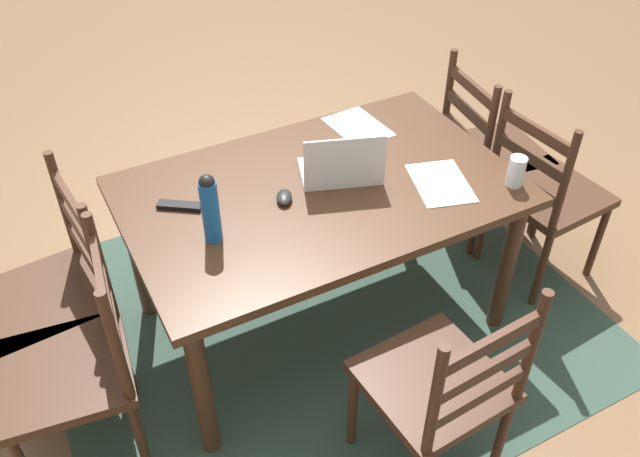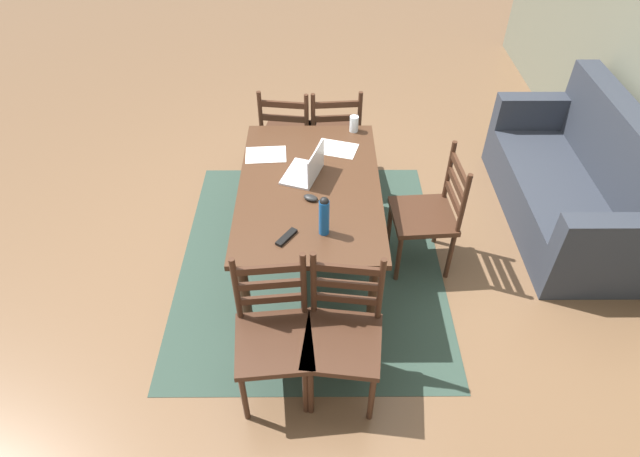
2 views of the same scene
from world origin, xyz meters
The scene contains 16 objects.
ground_plane centered at (0.00, 0.00, 0.00)m, with size 14.00×14.00×0.00m, color brown.
area_rug centered at (0.00, 0.00, 0.00)m, with size 2.36×1.99×0.01m, color #2D4238.
dining_table centered at (0.00, 0.00, 0.65)m, with size 1.54×0.97×0.74m.
chair_left_far centered at (-1.06, 0.20, 0.46)m, with size 0.47×0.47×0.95m.
chair_right_near centered at (1.06, -0.20, 0.46)m, with size 0.48×0.48×0.95m.
chair_right_far centered at (1.06, 0.20, 0.46)m, with size 0.49×0.49×0.95m.
chair_left_near centered at (-1.06, -0.20, 0.46)m, with size 0.49×0.49×0.95m.
chair_far_head centered at (0.00, 0.86, 0.46)m, with size 0.47×0.47×0.95m.
couch centered at (-0.49, 2.13, 0.36)m, with size 1.80×0.80×1.00m.
laptop centered at (-0.10, -0.01, 0.79)m, with size 0.37×0.31×0.23m.
water_bottle centered at (0.48, 0.09, 0.88)m, with size 0.06×0.06×0.28m.
drinking_glass centered at (-0.69, 0.34, 0.80)m, with size 0.07×0.07×0.13m, color silver.
computer_mouse centered at (0.16, 0.01, 0.75)m, with size 0.06×0.10×0.03m, color black.
tv_remote centered at (0.53, -0.14, 0.75)m, with size 0.04×0.17×0.02m, color black.
paper_stack_left centered at (-0.36, -0.33, 0.74)m, with size 0.21×0.30×0.00m, color white.
paper_stack_right centered at (-0.44, 0.20, 0.74)m, with size 0.21×0.30×0.00m, color white.
Camera 2 is at (2.88, 0.06, 2.96)m, focal length 29.64 mm.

